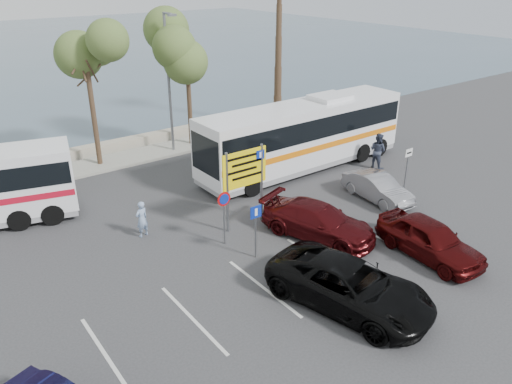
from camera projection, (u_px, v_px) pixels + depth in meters
ground at (272, 264)px, 19.19m from camera, size 120.00×120.00×0.00m
kerb_strip at (125, 159)px, 29.38m from camera, size 44.00×2.40×0.15m
seawall at (112, 146)px, 30.75m from camera, size 48.00×0.80×0.60m
tree_mid at (84, 46)px, 25.84m from camera, size 3.20×3.20×8.00m
tree_right at (186, 46)px, 29.29m from camera, size 3.20×3.20×7.40m
street_lamp_right at (169, 77)px, 28.78m from camera, size 0.45×1.15×8.01m
direction_sign at (245, 174)px, 21.06m from camera, size 2.20×0.12×3.60m
sign_no_stop at (224, 210)px, 19.95m from camera, size 0.60×0.08×2.35m
sign_parking at (256, 224)px, 19.05m from camera, size 0.50×0.07×2.25m
sign_taxi at (407, 163)px, 25.00m from camera, size 0.50×0.07×2.20m
lane_markings at (264, 287)px, 17.84m from camera, size 12.02×4.20×0.01m
coach_bus_right at (303, 138)px, 27.44m from camera, size 12.66×2.81×3.94m
car_maroon at (318, 221)px, 20.88m from camera, size 3.50×5.35×1.44m
car_red at (430, 239)px, 19.42m from camera, size 2.12×4.60×1.53m
suv_black at (349, 285)px, 16.57m from camera, size 3.87×6.13×1.58m
car_silver_b at (378, 188)px, 24.19m from camera, size 1.70×3.98×1.27m
pedestrian_near at (142, 219)px, 20.86m from camera, size 0.67×0.52×1.61m
pedestrian_far at (378, 151)px, 27.95m from camera, size 0.86×1.05×2.02m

